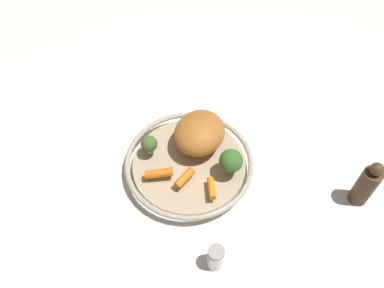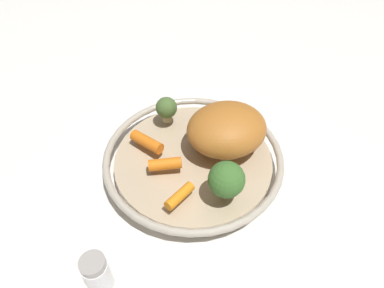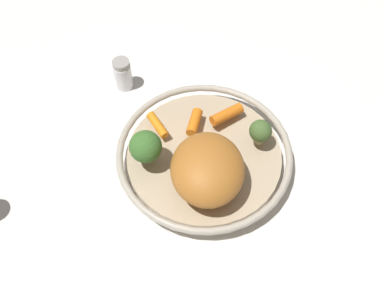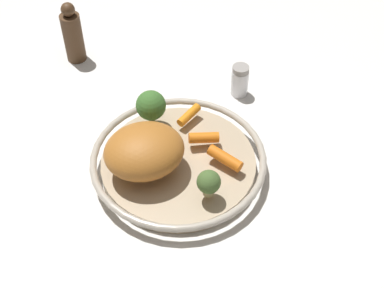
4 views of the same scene
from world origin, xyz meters
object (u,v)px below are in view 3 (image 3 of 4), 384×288
object	(u,v)px
roast_chicken_piece	(208,169)
baby_carrot_near_rim	(158,125)
broccoli_floret_small	(146,147)
salt_shaker	(123,74)
baby_carrot_left	(227,114)
baby_carrot_right	(194,122)
serving_bowl	(204,156)
broccoli_floret_mid	(260,131)

from	to	relation	value
roast_chicken_piece	baby_carrot_near_rim	xyz separation A→B (m)	(0.08, -0.11, -0.03)
broccoli_floret_small	baby_carrot_near_rim	bearing A→B (deg)	-105.46
salt_shaker	baby_carrot_left	bearing A→B (deg)	147.56
roast_chicken_piece	baby_carrot_left	size ratio (longest dim) A/B	2.15
baby_carrot_near_rim	baby_carrot_left	distance (m)	0.13
baby_carrot_left	broccoli_floret_small	distance (m)	0.17
baby_carrot_right	serving_bowl	bearing A→B (deg)	104.76
roast_chicken_piece	baby_carrot_near_rim	world-z (taller)	roast_chicken_piece
baby_carrot_left	salt_shaker	xyz separation A→B (m)	(0.19, -0.12, -0.02)
baby_carrot_right	baby_carrot_near_rim	xyz separation A→B (m)	(0.07, 0.00, -0.00)
baby_carrot_near_rim	roast_chicken_piece	bearing A→B (deg)	125.85
broccoli_floret_small	salt_shaker	distance (m)	0.21
roast_chicken_piece	baby_carrot_left	bearing A→B (deg)	-108.71
baby_carrot_near_rim	baby_carrot_right	bearing A→B (deg)	-178.68
broccoli_floret_small	broccoli_floret_mid	bearing A→B (deg)	-171.65
roast_chicken_piece	salt_shaker	world-z (taller)	roast_chicken_piece
broccoli_floret_mid	baby_carrot_near_rim	bearing A→B (deg)	-12.06
baby_carrot_near_rim	salt_shaker	xyz separation A→B (m)	(0.07, -0.14, -0.01)
roast_chicken_piece	broccoli_floret_small	size ratio (longest dim) A/B	2.04
baby_carrot_near_rim	salt_shaker	distance (m)	0.15
baby_carrot_left	broccoli_floret_mid	bearing A→B (deg)	134.17
salt_shaker	baby_carrot_near_rim	bearing A→B (deg)	116.21
serving_bowl	baby_carrot_left	size ratio (longest dim) A/B	4.89
baby_carrot_right	baby_carrot_left	xyz separation A→B (m)	(-0.06, -0.01, 0.00)
baby_carrot_left	baby_carrot_near_rim	bearing A→B (deg)	7.13
serving_bowl	broccoli_floret_small	bearing A→B (deg)	7.86
broccoli_floret_small	serving_bowl	bearing A→B (deg)	-172.14
roast_chicken_piece	broccoli_floret_small	distance (m)	0.11
broccoli_floret_small	broccoli_floret_mid	xyz separation A→B (m)	(-0.19, -0.03, -0.01)
baby_carrot_near_rim	salt_shaker	world-z (taller)	salt_shaker
baby_carrot_right	broccoli_floret_small	size ratio (longest dim) A/B	0.80
baby_carrot_near_rim	broccoli_floret_mid	size ratio (longest dim) A/B	1.08
broccoli_floret_small	broccoli_floret_mid	size ratio (longest dim) A/B	1.36
roast_chicken_piece	salt_shaker	distance (m)	0.29
roast_chicken_piece	broccoli_floret_mid	distance (m)	0.12
baby_carrot_near_rim	broccoli_floret_small	size ratio (longest dim) A/B	0.80
broccoli_floret_small	salt_shaker	bearing A→B (deg)	-76.35
broccoli_floret_small	salt_shaker	size ratio (longest dim) A/B	0.98
baby_carrot_near_rim	broccoli_floret_mid	bearing A→B (deg)	167.94
salt_shaker	broccoli_floret_mid	bearing A→B (deg)	144.28
baby_carrot_left	broccoli_floret_mid	world-z (taller)	broccoli_floret_mid
serving_bowl	baby_carrot_near_rim	distance (m)	0.10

